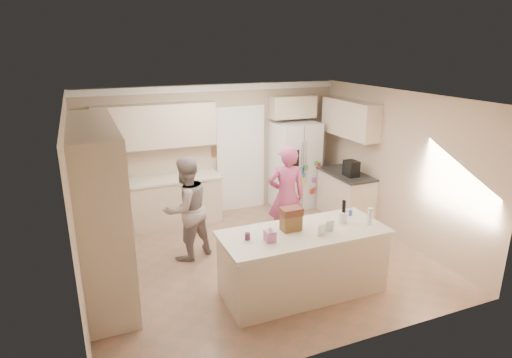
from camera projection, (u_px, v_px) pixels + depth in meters
name	position (u px, v px, depth m)	size (l,w,h in m)	color
floor	(259.00, 260.00, 6.93)	(5.20, 4.60, 0.02)	#8D6550
ceiling	(259.00, 96.00, 6.14)	(5.20, 4.60, 0.02)	white
wall_back	(214.00, 150.00, 8.57)	(5.20, 0.02, 2.60)	tan
wall_front	(344.00, 246.00, 4.50)	(5.20, 0.02, 2.60)	tan
wall_left	(75.00, 207.00, 5.58)	(0.02, 4.60, 2.60)	tan
wall_right	(396.00, 165.00, 7.49)	(0.02, 4.60, 2.60)	tan
crown_back	(213.00, 88.00, 8.15)	(5.20, 0.08, 0.12)	white
pantry_bank	(100.00, 207.00, 5.90)	(0.60, 2.60, 2.35)	beige
back_base_cab	(162.00, 203.00, 8.13)	(2.20, 0.60, 0.88)	beige
back_countertop	(161.00, 180.00, 7.98)	(2.24, 0.63, 0.04)	beige
back_upper_cab	(156.00, 126.00, 7.80)	(2.20, 0.35, 0.80)	beige
doorway_opening	(240.00, 160.00, 8.82)	(0.90, 0.06, 2.10)	black
doorway_casing	(241.00, 160.00, 8.79)	(1.02, 0.03, 2.22)	white
wall_frame_upper	(215.00, 138.00, 8.46)	(0.15, 0.02, 0.20)	brown
wall_frame_lower	(216.00, 151.00, 8.54)	(0.15, 0.02, 0.20)	brown
refrigerator	(295.00, 165.00, 8.99)	(0.90, 0.70, 1.80)	white
fridge_seam	(303.00, 169.00, 8.68)	(0.01, 0.02, 1.78)	gray
fridge_dispenser	(294.00, 159.00, 8.51)	(0.22, 0.03, 0.35)	black
fridge_handle_l	(301.00, 163.00, 8.60)	(0.02, 0.02, 0.85)	silver
fridge_handle_r	(306.00, 162.00, 8.64)	(0.02, 0.02, 0.85)	silver
over_fridge_cab	(293.00, 107.00, 8.77)	(0.95, 0.35, 0.45)	beige
right_base_cab	(345.00, 196.00, 8.51)	(0.60, 1.20, 0.88)	beige
right_countertop	(346.00, 174.00, 8.37)	(0.63, 1.24, 0.04)	#2D2B28
right_upper_cab	(350.00, 119.00, 8.28)	(0.35, 1.50, 0.70)	beige
coffee_maker	(351.00, 168.00, 8.13)	(0.22, 0.28, 0.30)	black
island_base	(303.00, 263.00, 5.89)	(2.20, 0.90, 0.88)	beige
island_top	(304.00, 233.00, 5.76)	(2.28, 0.96, 0.05)	beige
utensil_crock	(343.00, 217.00, 6.01)	(0.13, 0.13, 0.15)	white
tissue_box	(270.00, 236.00, 5.44)	(0.13, 0.13, 0.14)	#CF74A7
tissue_plume	(270.00, 228.00, 5.41)	(0.08, 0.08, 0.08)	white
dollhouse_body	(291.00, 222.00, 5.75)	(0.26, 0.18, 0.22)	brown
dollhouse_roof	(291.00, 211.00, 5.70)	(0.28, 0.20, 0.10)	#592D1E
jam_jar	(247.00, 236.00, 5.49)	(0.07, 0.07, 0.09)	#59263F
greeting_card_a	(322.00, 229.00, 5.60)	(0.12, 0.01, 0.16)	white
greeting_card_b	(330.00, 226.00, 5.70)	(0.12, 0.01, 0.16)	silver
water_bottle	(370.00, 216.00, 5.93)	(0.07, 0.07, 0.24)	silver
shaker_salt	(347.00, 213.00, 6.23)	(0.05, 0.05, 0.09)	#4854AE
shaker_pepper	(351.00, 213.00, 6.25)	(0.05, 0.05, 0.09)	#4854AE
teen_boy	(186.00, 209.00, 6.76)	(0.82, 0.64, 1.68)	gray
teen_girl	(286.00, 196.00, 7.20)	(0.64, 0.42, 1.75)	#C5457B
fridge_magnets	(303.00, 169.00, 8.67)	(0.76, 0.02, 1.44)	tan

